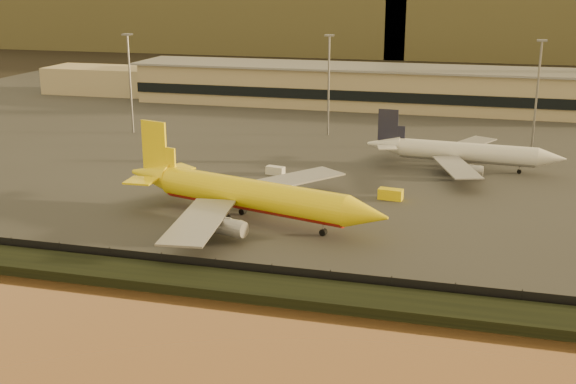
# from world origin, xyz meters

# --- Properties ---
(ground) EXTENTS (900.00, 900.00, 0.00)m
(ground) POSITION_xyz_m (0.00, 0.00, 0.00)
(ground) COLOR black
(ground) RESTS_ON ground
(embankment) EXTENTS (320.00, 7.00, 1.40)m
(embankment) POSITION_xyz_m (0.00, -17.00, 0.70)
(embankment) COLOR black
(embankment) RESTS_ON ground
(tarmac) EXTENTS (320.00, 220.00, 0.20)m
(tarmac) POSITION_xyz_m (0.00, 95.00, 0.10)
(tarmac) COLOR #2D2D2D
(tarmac) RESTS_ON ground
(perimeter_fence) EXTENTS (300.00, 0.05, 2.20)m
(perimeter_fence) POSITION_xyz_m (0.00, -13.00, 1.30)
(perimeter_fence) COLOR black
(perimeter_fence) RESTS_ON tarmac
(terminal_building) EXTENTS (202.00, 25.00, 12.60)m
(terminal_building) POSITION_xyz_m (-14.52, 125.55, 6.25)
(terminal_building) COLOR tan
(terminal_building) RESTS_ON tarmac
(apron_light_masts) EXTENTS (152.20, 12.20, 25.40)m
(apron_light_masts) POSITION_xyz_m (15.00, 75.00, 15.70)
(apron_light_masts) COLOR slate
(apron_light_masts) RESTS_ON tarmac
(dhl_cargo_jet) EXTENTS (49.46, 47.37, 14.98)m
(dhl_cargo_jet) POSITION_xyz_m (-8.68, 9.73, 4.67)
(dhl_cargo_jet) COLOR yellow
(dhl_cargo_jet) RESTS_ON tarmac
(white_narrowbody_jet) EXTENTS (41.25, 40.16, 11.85)m
(white_narrowbody_jet) POSITION_xyz_m (24.65, 53.84, 3.74)
(white_narrowbody_jet) COLOR silver
(white_narrowbody_jet) RESTS_ON tarmac
(gse_vehicle_yellow) EXTENTS (4.60, 2.50, 1.98)m
(gse_vehicle_yellow) POSITION_xyz_m (12.72, 28.00, 1.19)
(gse_vehicle_yellow) COLOR yellow
(gse_vehicle_yellow) RESTS_ON tarmac
(gse_vehicle_white) EXTENTS (4.03, 2.40, 1.70)m
(gse_vehicle_white) POSITION_xyz_m (-12.44, 39.26, 1.05)
(gse_vehicle_white) COLOR silver
(gse_vehicle_white) RESTS_ON tarmac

